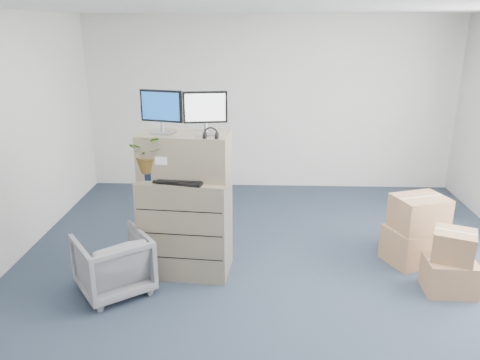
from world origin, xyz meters
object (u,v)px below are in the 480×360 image
at_px(monitor_left, 161,109).
at_px(water_bottle, 190,163).
at_px(office_chair, 113,261).
at_px(filing_cabinet_lower, 186,225).
at_px(keyboard, 180,181).
at_px(monitor_right, 205,111).
at_px(potted_plant, 149,159).

xyz_separation_m(monitor_left, water_bottle, (0.27, 0.03, -0.58)).
bearing_deg(office_chair, filing_cabinet_lower, 177.26).
bearing_deg(monitor_left, keyboard, -29.45).
height_order(monitor_right, office_chair, monitor_right).
xyz_separation_m(filing_cabinet_lower, keyboard, (-0.03, -0.15, 0.56)).
bearing_deg(filing_cabinet_lower, keyboard, -94.80).
bearing_deg(water_bottle, monitor_left, -174.30).
distance_m(monitor_left, potted_plant, 0.52).
distance_m(keyboard, office_chair, 1.06).
height_order(filing_cabinet_lower, water_bottle, water_bottle).
distance_m(filing_cabinet_lower, monitor_right, 1.29).
xyz_separation_m(filing_cabinet_lower, office_chair, (-0.69, -0.46, -0.20)).
bearing_deg(monitor_left, filing_cabinet_lower, 5.73).
distance_m(monitor_left, keyboard, 0.75).
distance_m(filing_cabinet_lower, water_bottle, 0.70).
relative_size(monitor_left, monitor_right, 1.00).
bearing_deg(keyboard, filing_cabinet_lower, 93.65).
bearing_deg(monitor_right, monitor_left, 167.19).
relative_size(keyboard, water_bottle, 1.79).
distance_m(monitor_right, keyboard, 0.77).
bearing_deg(filing_cabinet_lower, potted_plant, -162.74).
xyz_separation_m(keyboard, water_bottle, (0.08, 0.21, 0.13)).
bearing_deg(monitor_left, office_chair, -119.08).
bearing_deg(keyboard, office_chair, -141.30).
relative_size(filing_cabinet_lower, water_bottle, 3.82).
height_order(filing_cabinet_lower, potted_plant, potted_plant).
xyz_separation_m(monitor_right, water_bottle, (-0.19, 0.06, -0.57)).
xyz_separation_m(monitor_right, keyboard, (-0.26, -0.15, -0.70)).
relative_size(filing_cabinet_lower, monitor_right, 2.45).
xyz_separation_m(monitor_right, potted_plant, (-0.58, -0.08, -0.49)).
xyz_separation_m(potted_plant, office_chair, (-0.34, -0.39, -0.98)).
distance_m(filing_cabinet_lower, monitor_left, 1.29).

